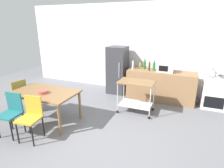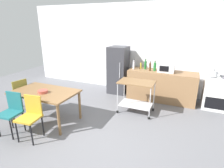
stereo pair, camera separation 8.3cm
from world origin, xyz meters
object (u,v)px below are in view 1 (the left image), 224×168
Objects in this scene: bottle_sesame_oil at (140,66)px; kettle at (213,73)px; bottle_hot_sauce at (133,65)px; chair_mustard at (31,115)px; stove_oven at (214,92)px; dining_table at (45,95)px; chair_teal at (11,111)px; bottle_olive_oil at (154,66)px; fruit_bowl at (43,92)px; refrigerator at (117,70)px; bottle_vinegar at (145,65)px; kitchen_cart at (136,92)px; microwave at (165,67)px; bottle_wine at (149,67)px; chair_olive at (18,94)px.

bottle_sesame_oil reaches higher than kettle.
kettle is (2.20, -0.01, -0.03)m from bottle_hot_sauce.
stove_oven reaches higher than chair_mustard.
chair_mustard is 2.90× the size of bottle_hot_sauce.
chair_teal reaches higher than dining_table.
kettle reaches higher than stove_oven.
kettle is at bearing -2.39° from bottle_olive_oil.
fruit_bowl is at bearing -121.70° from bottle_sesame_oil.
stove_oven is 3.84× the size of kettle.
stove_oven is 4.24× the size of fruit_bowl.
refrigerator is 0.94m from bottle_vinegar.
bottle_sesame_oil is 0.72× the size of bottle_olive_oil.
refrigerator is at bearing 129.19° from kitchen_cart.
microwave is (0.64, -0.10, -0.00)m from bottle_vinegar.
refrigerator is at bearing 64.44° from chair_teal.
bottle_wine is at bearing -163.35° from bottle_olive_oil.
kitchen_cart is at bearing -95.36° from bottle_wine.
bottle_wine is 0.93× the size of bottle_olive_oil.
chair_mustard is at bearing 68.40° from chair_olive.
kitchen_cart reaches higher than fruit_bowl.
refrigerator is at bearing 176.30° from kettle.
bottle_olive_oil reaches higher than microwave.
kettle is at bearing 33.69° from chair_mustard.
chair_mustard is 4.10× the size of fruit_bowl.
bottle_olive_oil reaches higher than stove_oven.
stove_oven is at bearing 32.57° from dining_table.
chair_olive is (-0.98, 0.09, -0.15)m from dining_table.
chair_olive and chair_teal have the same top height.
bottle_hot_sauce is 0.67× the size of microwave.
dining_table is 1.00m from chair_olive.
bottle_olive_oil is (2.36, 3.06, 0.51)m from chair_teal.
stove_oven is 0.59× the size of refrigerator.
fruit_bowl is at bearing -124.03° from bottle_vinegar.
chair_olive is 2.90× the size of bottle_hot_sauce.
bottle_wine reaches higher than dining_table.
kitchen_cart is (0.99, -1.21, -0.20)m from refrigerator.
bottle_olive_oil reaches higher than chair_teal.
kitchen_cart is 2.97× the size of bottle_hot_sauce.
bottle_olive_oil reaches higher than dining_table.
kettle is (3.60, 2.39, 0.22)m from fruit_bowl.
chair_olive is at bearing -146.14° from microwave.
dining_table is 4.47m from stove_oven.
fruit_bowl is at bearing 100.86° from chair_mustard.
chair_olive is 4.05× the size of bottle_sesame_oil.
stove_oven is 1.47m from microwave.
chair_mustard is 2.75× the size of bottle_vinegar.
chair_teal is 2.75× the size of bottle_vinegar.
refrigerator is at bearing 163.26° from bottle_hot_sauce.
bottle_hot_sauce is 1.41× the size of fruit_bowl.
kitchen_cart is (1.61, 1.95, 0.05)m from chair_mustard.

